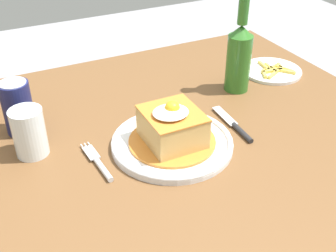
{
  "coord_description": "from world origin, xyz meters",
  "views": [
    {
      "loc": [
        -0.32,
        -0.71,
        1.29
      ],
      "look_at": [
        0.02,
        -0.03,
        0.79
      ],
      "focal_mm": 45.5,
      "sensor_mm": 36.0,
      "label": 1
    }
  ],
  "objects_px": {
    "soda_can": "(18,108)",
    "side_plate_fries": "(272,71)",
    "main_plate": "(172,143)",
    "knife": "(237,127)",
    "drinking_glass": "(30,135)",
    "fork": "(99,164)",
    "beer_bottle_green": "(239,54)"
  },
  "relations": [
    {
      "from": "soda_can",
      "to": "drinking_glass",
      "type": "bearing_deg",
      "value": -87.57
    },
    {
      "from": "drinking_glass",
      "to": "knife",
      "type": "bearing_deg",
      "value": -14.94
    },
    {
      "from": "soda_can",
      "to": "side_plate_fries",
      "type": "distance_m",
      "value": 0.7
    },
    {
      "from": "side_plate_fries",
      "to": "main_plate",
      "type": "bearing_deg",
      "value": -155.06
    },
    {
      "from": "soda_can",
      "to": "fork",
      "type": "bearing_deg",
      "value": -60.35
    },
    {
      "from": "fork",
      "to": "knife",
      "type": "bearing_deg",
      "value": -1.98
    },
    {
      "from": "main_plate",
      "to": "soda_can",
      "type": "relative_size",
      "value": 2.12
    },
    {
      "from": "soda_can",
      "to": "knife",
      "type": "bearing_deg",
      "value": -25.79
    },
    {
      "from": "main_plate",
      "to": "beer_bottle_green",
      "type": "relative_size",
      "value": 0.99
    },
    {
      "from": "beer_bottle_green",
      "to": "side_plate_fries",
      "type": "xyz_separation_m",
      "value": [
        0.15,
        0.04,
        -0.09
      ]
    },
    {
      "from": "knife",
      "to": "drinking_glass",
      "type": "height_order",
      "value": "drinking_glass"
    },
    {
      "from": "main_plate",
      "to": "fork",
      "type": "xyz_separation_m",
      "value": [
        -0.16,
        0.0,
        -0.0
      ]
    },
    {
      "from": "soda_can",
      "to": "side_plate_fries",
      "type": "xyz_separation_m",
      "value": [
        0.7,
        -0.01,
        -0.06
      ]
    },
    {
      "from": "main_plate",
      "to": "fork",
      "type": "distance_m",
      "value": 0.16
    },
    {
      "from": "beer_bottle_green",
      "to": "soda_can",
      "type": "bearing_deg",
      "value": 175.08
    },
    {
      "from": "knife",
      "to": "side_plate_fries",
      "type": "height_order",
      "value": "side_plate_fries"
    },
    {
      "from": "drinking_glass",
      "to": "side_plate_fries",
      "type": "bearing_deg",
      "value": 7.17
    },
    {
      "from": "fork",
      "to": "drinking_glass",
      "type": "distance_m",
      "value": 0.16
    },
    {
      "from": "soda_can",
      "to": "side_plate_fries",
      "type": "bearing_deg",
      "value": -0.73
    },
    {
      "from": "soda_can",
      "to": "drinking_glass",
      "type": "distance_m",
      "value": 0.1
    },
    {
      "from": "main_plate",
      "to": "side_plate_fries",
      "type": "relative_size",
      "value": 1.55
    },
    {
      "from": "main_plate",
      "to": "drinking_glass",
      "type": "distance_m",
      "value": 0.3
    },
    {
      "from": "soda_can",
      "to": "main_plate",
      "type": "bearing_deg",
      "value": -36.28
    },
    {
      "from": "main_plate",
      "to": "beer_bottle_green",
      "type": "distance_m",
      "value": 0.33
    },
    {
      "from": "knife",
      "to": "soda_can",
      "type": "distance_m",
      "value": 0.49
    },
    {
      "from": "fork",
      "to": "drinking_glass",
      "type": "xyz_separation_m",
      "value": [
        -0.11,
        0.11,
        0.04
      ]
    },
    {
      "from": "soda_can",
      "to": "drinking_glass",
      "type": "height_order",
      "value": "soda_can"
    },
    {
      "from": "knife",
      "to": "beer_bottle_green",
      "type": "distance_m",
      "value": 0.22
    },
    {
      "from": "beer_bottle_green",
      "to": "side_plate_fries",
      "type": "relative_size",
      "value": 1.56
    },
    {
      "from": "main_plate",
      "to": "side_plate_fries",
      "type": "distance_m",
      "value": 0.46
    },
    {
      "from": "fork",
      "to": "knife",
      "type": "relative_size",
      "value": 0.86
    },
    {
      "from": "main_plate",
      "to": "fork",
      "type": "height_order",
      "value": "main_plate"
    }
  ]
}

